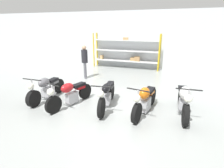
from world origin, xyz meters
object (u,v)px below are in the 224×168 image
object	(u,v)px
motorcycle_red	(70,94)
motorcycle_white	(184,100)
shelving_rack	(126,51)
person_browsing	(85,59)
motorcycle_grey	(47,89)
motorcycle_orange	(145,100)
motorcycle_black	(107,95)

from	to	relation	value
motorcycle_red	motorcycle_white	world-z (taller)	motorcycle_white
shelving_rack	person_browsing	world-z (taller)	shelving_rack
motorcycle_grey	motorcycle_red	distance (m)	1.17
motorcycle_red	motorcycle_grey	bearing A→B (deg)	-85.37
motorcycle_grey	person_browsing	xyz separation A→B (m)	(0.06, 3.03, 0.60)
shelving_rack	motorcycle_orange	xyz separation A→B (m)	(2.21, -5.99, -0.65)
motorcycle_grey	motorcycle_orange	bearing A→B (deg)	90.91
shelving_rack	motorcycle_grey	size ratio (longest dim) A/B	2.15
shelving_rack	motorcycle_white	distance (m)	6.65
shelving_rack	person_browsing	xyz separation A→B (m)	(-1.41, -3.02, -0.08)
person_browsing	motorcycle_grey	bearing A→B (deg)	53.94
shelving_rack	motorcycle_orange	distance (m)	6.42
motorcycle_orange	person_browsing	distance (m)	4.71
motorcycle_black	person_browsing	size ratio (longest dim) A/B	1.22
shelving_rack	person_browsing	size ratio (longest dim) A/B	2.53
shelving_rack	motorcycle_white	bearing A→B (deg)	-59.56
motorcycle_red	person_browsing	distance (m)	3.47
motorcycle_black	motorcycle_orange	bearing A→B (deg)	83.39
motorcycle_orange	motorcycle_grey	bearing A→B (deg)	-78.39
motorcycle_grey	motorcycle_orange	world-z (taller)	motorcycle_orange
motorcycle_white	person_browsing	world-z (taller)	person_browsing
motorcycle_grey	motorcycle_red	xyz separation A→B (m)	(1.14, -0.22, 0.03)
shelving_rack	motorcycle_grey	bearing A→B (deg)	-103.62
motorcycle_red	person_browsing	size ratio (longest dim) A/B	1.16
motorcycle_orange	person_browsing	world-z (taller)	person_browsing
person_browsing	motorcycle_white	bearing A→B (deg)	115.67
shelving_rack	motorcycle_black	size ratio (longest dim) A/B	2.08
motorcycle_red	person_browsing	world-z (taller)	person_browsing
shelving_rack	person_browsing	bearing A→B (deg)	-114.93
shelving_rack	motorcycle_grey	distance (m)	6.27
motorcycle_orange	motorcycle_white	distance (m)	1.18
motorcycle_grey	shelving_rack	bearing A→B (deg)	166.28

